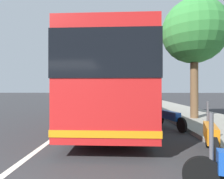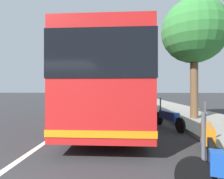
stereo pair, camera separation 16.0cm
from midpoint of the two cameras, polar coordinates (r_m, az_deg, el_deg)
The scene contains 10 objects.
sidewalk_curb at distance 12.02m, azimuth 23.95°, elevation -7.35°, with size 110.00×3.60×0.14m, color gray.
lane_divider_line at distance 11.45m, azimuth -8.30°, elevation -8.05°, with size 110.00×0.16×0.01m, color silver.
coach_bus at distance 10.13m, azimuth 1.04°, elevation 1.74°, with size 12.17×2.66×3.28m.
motorcycle_angled at distance 5.11m, azimuth 27.91°, elevation -12.56°, with size 2.08×0.82×1.26m.
motorcycle_far_end at distance 8.09m, azimuth 17.44°, elevation -8.11°, with size 2.18×0.66×1.23m.
motorcycle_nearest_curb at distance 10.78m, azimuth 12.63°, elevation -6.01°, with size 2.27×0.27×1.27m.
car_ahead_same_lane at distance 33.97m, azimuth -5.00°, elevation -1.69°, with size 4.45×2.11×1.48m.
car_behind_bus at distance 42.43m, azimuth -2.79°, elevation -1.41°, with size 4.40×2.02×1.44m.
car_oncoming at distance 39.60m, azimuth 2.10°, elevation -1.46°, with size 4.15×2.02×1.44m.
roadside_tree_mid_block at distance 10.87m, azimuth 24.23°, elevation 15.82°, with size 3.28×3.28×6.25m.
Camera 2 is at (-1.13, -2.28, 1.57)m, focal length 29.85 mm.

